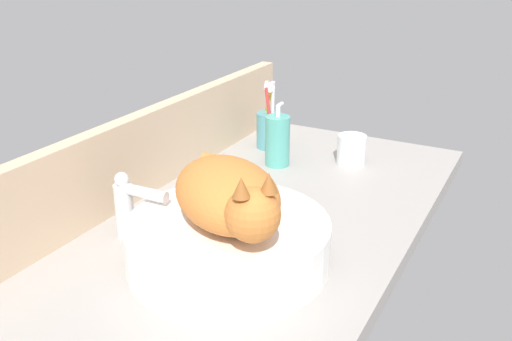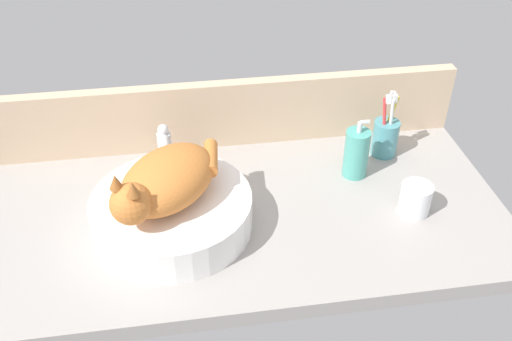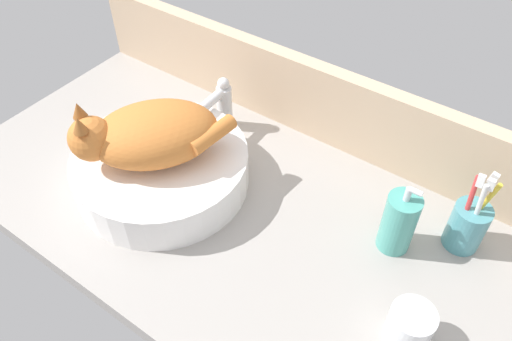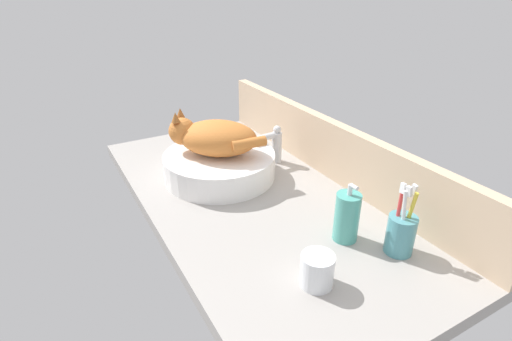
# 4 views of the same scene
# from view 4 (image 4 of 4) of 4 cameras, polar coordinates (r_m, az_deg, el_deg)

# --- Properties ---
(ground_plane) EXTENTS (1.25, 0.62, 0.04)m
(ground_plane) POSITION_cam_4_polar(r_m,az_deg,el_deg) (1.23, -0.30, -4.49)
(ground_plane) COLOR #9E9993
(backsplash_panel) EXTENTS (1.25, 0.04, 0.19)m
(backsplash_panel) POSITION_cam_4_polar(r_m,az_deg,el_deg) (1.33, 10.76, 3.03)
(backsplash_panel) COLOR #CCAD8C
(backsplash_panel) RESTS_ON ground_plane
(sink_basin) EXTENTS (0.36, 0.36, 0.08)m
(sink_basin) POSITION_cam_4_polar(r_m,az_deg,el_deg) (1.32, -5.22, 0.74)
(sink_basin) COLOR white
(sink_basin) RESTS_ON ground_plane
(cat) EXTENTS (0.29, 0.30, 0.14)m
(cat) POSITION_cam_4_polar(r_m,az_deg,el_deg) (1.28, -6.00, 4.77)
(cat) COLOR #CC7533
(cat) RESTS_ON sink_basin
(faucet) EXTENTS (0.04, 0.12, 0.14)m
(faucet) POSITION_cam_4_polar(r_m,az_deg,el_deg) (1.41, 2.61, 3.92)
(faucet) COLOR silver
(faucet) RESTS_ON ground_plane
(soap_dispenser) EXTENTS (0.06, 0.06, 0.16)m
(soap_dispenser) POSITION_cam_4_polar(r_m,az_deg,el_deg) (1.03, 12.84, -6.47)
(soap_dispenser) COLOR teal
(soap_dispenser) RESTS_ON ground_plane
(toothbrush_cup) EXTENTS (0.07, 0.07, 0.19)m
(toothbrush_cup) POSITION_cam_4_polar(r_m,az_deg,el_deg) (1.03, 19.97, -8.37)
(toothbrush_cup) COLOR teal
(toothbrush_cup) RESTS_ON ground_plane
(water_glass) EXTENTS (0.07, 0.07, 0.08)m
(water_glass) POSITION_cam_4_polar(r_m,az_deg,el_deg) (0.90, 8.71, -14.07)
(water_glass) COLOR white
(water_glass) RESTS_ON ground_plane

